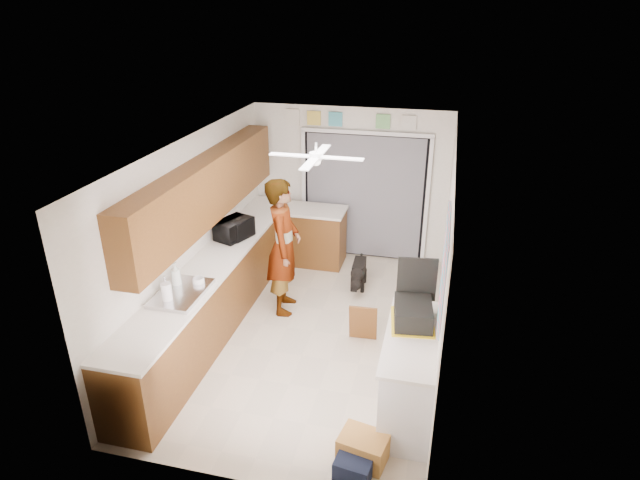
# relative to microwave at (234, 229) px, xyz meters

# --- Properties ---
(floor) EXTENTS (5.00, 5.00, 0.00)m
(floor) POSITION_rel_microwave_xyz_m (1.30, -0.63, -1.08)
(floor) COLOR #BBAD96
(floor) RESTS_ON ground
(ceiling) EXTENTS (5.00, 5.00, 0.00)m
(ceiling) POSITION_rel_microwave_xyz_m (1.30, -0.63, 1.42)
(ceiling) COLOR white
(ceiling) RESTS_ON ground
(wall_back) EXTENTS (3.20, 0.00, 3.20)m
(wall_back) POSITION_rel_microwave_xyz_m (1.30, 1.87, 0.17)
(wall_back) COLOR white
(wall_back) RESTS_ON ground
(wall_front) EXTENTS (3.20, 0.00, 3.20)m
(wall_front) POSITION_rel_microwave_xyz_m (1.30, -3.13, 0.17)
(wall_front) COLOR white
(wall_front) RESTS_ON ground
(wall_left) EXTENTS (0.00, 5.00, 5.00)m
(wall_left) POSITION_rel_microwave_xyz_m (-0.30, -0.63, 0.17)
(wall_left) COLOR white
(wall_left) RESTS_ON ground
(wall_right) EXTENTS (0.00, 5.00, 5.00)m
(wall_right) POSITION_rel_microwave_xyz_m (2.90, -0.63, 0.17)
(wall_right) COLOR white
(wall_right) RESTS_ON ground
(left_base_cabinets) EXTENTS (0.60, 4.80, 0.90)m
(left_base_cabinets) POSITION_rel_microwave_xyz_m (-0.00, -0.63, -0.63)
(left_base_cabinets) COLOR brown
(left_base_cabinets) RESTS_ON floor
(left_countertop) EXTENTS (0.62, 4.80, 0.04)m
(left_countertop) POSITION_rel_microwave_xyz_m (0.01, -0.63, -0.16)
(left_countertop) COLOR white
(left_countertop) RESTS_ON left_base_cabinets
(upper_cabinets) EXTENTS (0.32, 4.00, 0.80)m
(upper_cabinets) POSITION_rel_microwave_xyz_m (-0.14, -0.43, 0.72)
(upper_cabinets) COLOR brown
(upper_cabinets) RESTS_ON wall_left
(sink_basin) EXTENTS (0.50, 0.76, 0.06)m
(sink_basin) POSITION_rel_microwave_xyz_m (0.01, -1.63, -0.13)
(sink_basin) COLOR silver
(sink_basin) RESTS_ON left_countertop
(faucet) EXTENTS (0.03, 0.03, 0.22)m
(faucet) POSITION_rel_microwave_xyz_m (-0.18, -1.63, -0.03)
(faucet) COLOR silver
(faucet) RESTS_ON left_countertop
(peninsula_base) EXTENTS (1.00, 0.60, 0.90)m
(peninsula_base) POSITION_rel_microwave_xyz_m (0.80, 1.37, -0.63)
(peninsula_base) COLOR brown
(peninsula_base) RESTS_ON floor
(peninsula_top) EXTENTS (1.04, 0.64, 0.04)m
(peninsula_top) POSITION_rel_microwave_xyz_m (0.80, 1.37, -0.16)
(peninsula_top) COLOR white
(peninsula_top) RESTS_ON peninsula_base
(back_opening_recess) EXTENTS (2.00, 0.06, 2.10)m
(back_opening_recess) POSITION_rel_microwave_xyz_m (1.55, 1.84, -0.03)
(back_opening_recess) COLOR black
(back_opening_recess) RESTS_ON wall_back
(curtain_panel) EXTENTS (1.90, 0.03, 2.05)m
(curtain_panel) POSITION_rel_microwave_xyz_m (1.55, 1.80, -0.03)
(curtain_panel) COLOR gray
(curtain_panel) RESTS_ON wall_back
(door_trim_left) EXTENTS (0.06, 0.04, 2.10)m
(door_trim_left) POSITION_rel_microwave_xyz_m (0.53, 1.81, -0.03)
(door_trim_left) COLOR white
(door_trim_left) RESTS_ON wall_back
(door_trim_right) EXTENTS (0.06, 0.04, 2.10)m
(door_trim_right) POSITION_rel_microwave_xyz_m (2.57, 1.81, -0.03)
(door_trim_right) COLOR white
(door_trim_right) RESTS_ON wall_back
(door_trim_head) EXTENTS (2.10, 0.04, 0.06)m
(door_trim_head) POSITION_rel_microwave_xyz_m (1.55, 1.81, 1.04)
(door_trim_head) COLOR white
(door_trim_head) RESTS_ON wall_back
(header_frame_0) EXTENTS (0.22, 0.02, 0.22)m
(header_frame_0) POSITION_rel_microwave_xyz_m (0.70, 1.84, 1.22)
(header_frame_0) COLOR #E9CE4D
(header_frame_0) RESTS_ON wall_back
(header_frame_1) EXTENTS (0.22, 0.02, 0.22)m
(header_frame_1) POSITION_rel_microwave_xyz_m (1.05, 1.84, 1.22)
(header_frame_1) COLOR #45A7B8
(header_frame_1) RESTS_ON wall_back
(header_frame_3) EXTENTS (0.22, 0.02, 0.22)m
(header_frame_3) POSITION_rel_microwave_xyz_m (1.80, 1.84, 1.22)
(header_frame_3) COLOR #72BF6D
(header_frame_3) RESTS_ON wall_back
(header_frame_4) EXTENTS (0.22, 0.02, 0.22)m
(header_frame_4) POSITION_rel_microwave_xyz_m (2.20, 1.84, 1.22)
(header_frame_4) COLOR silver
(header_frame_4) RESTS_ON wall_back
(route66_sign) EXTENTS (0.22, 0.02, 0.26)m
(route66_sign) POSITION_rel_microwave_xyz_m (0.35, 1.84, 1.22)
(route66_sign) COLOR silver
(route66_sign) RESTS_ON wall_back
(right_counter_base) EXTENTS (0.50, 1.40, 0.90)m
(right_counter_base) POSITION_rel_microwave_xyz_m (2.65, -1.83, -0.63)
(right_counter_base) COLOR white
(right_counter_base) RESTS_ON floor
(right_counter_top) EXTENTS (0.54, 1.44, 0.04)m
(right_counter_top) POSITION_rel_microwave_xyz_m (2.64, -1.83, -0.16)
(right_counter_top) COLOR white
(right_counter_top) RESTS_ON right_counter_base
(abstract_painting) EXTENTS (0.03, 1.15, 0.95)m
(abstract_painting) POSITION_rel_microwave_xyz_m (2.88, -1.63, 0.57)
(abstract_painting) COLOR #FA5C74
(abstract_painting) RESTS_ON wall_right
(ceiling_fan) EXTENTS (1.14, 1.14, 0.24)m
(ceiling_fan) POSITION_rel_microwave_xyz_m (1.30, -0.43, 1.24)
(ceiling_fan) COLOR white
(ceiling_fan) RESTS_ON ceiling
(microwave) EXTENTS (0.50, 0.60, 0.28)m
(microwave) POSITION_rel_microwave_xyz_m (0.00, 0.00, 0.00)
(microwave) COLOR black
(microwave) RESTS_ON left_countertop
(soap_bottle) EXTENTS (0.16, 0.16, 0.32)m
(soap_bottle) POSITION_rel_microwave_xyz_m (-0.13, -1.47, 0.02)
(soap_bottle) COLOR silver
(soap_bottle) RESTS_ON left_countertop
(cup) EXTENTS (0.16, 0.16, 0.11)m
(cup) POSITION_rel_microwave_xyz_m (0.11, -1.39, -0.09)
(cup) COLOR white
(cup) RESTS_ON left_countertop
(paper_towel_roll) EXTENTS (0.13, 0.13, 0.24)m
(paper_towel_roll) POSITION_rel_microwave_xyz_m (-0.05, -1.83, -0.02)
(paper_towel_roll) COLOR white
(paper_towel_roll) RESTS_ON left_countertop
(suitcase) EXTENTS (0.44, 0.55, 0.22)m
(suitcase) POSITION_rel_microwave_xyz_m (2.62, -1.59, -0.03)
(suitcase) COLOR black
(suitcase) RESTS_ON right_counter_top
(suitcase_rim) EXTENTS (0.51, 0.63, 0.02)m
(suitcase_rim) POSITION_rel_microwave_xyz_m (2.62, -1.59, -0.14)
(suitcase_rim) COLOR yellow
(suitcase_rim) RESTS_ON suitcase
(suitcase_lid) EXTENTS (0.42, 0.08, 0.50)m
(suitcase_lid) POSITION_rel_microwave_xyz_m (2.62, -1.30, 0.22)
(suitcase_lid) COLOR black
(suitcase_lid) RESTS_ON suitcase
(cardboard_box) EXTENTS (0.50, 0.41, 0.28)m
(cardboard_box) POSITION_rel_microwave_xyz_m (2.30, -2.62, -0.94)
(cardboard_box) COLOR #C08C3C
(cardboard_box) RESTS_ON floor
(navy_crate) EXTENTS (0.37, 0.32, 0.20)m
(navy_crate) POSITION_rel_microwave_xyz_m (2.25, -2.83, -0.98)
(navy_crate) COLOR black
(navy_crate) RESTS_ON floor
(cabinet_door_panel) EXTENTS (0.36, 0.15, 0.53)m
(cabinet_door_panel) POSITION_rel_microwave_xyz_m (1.97, -0.69, -0.82)
(cabinet_door_panel) COLOR brown
(cabinet_door_panel) RESTS_ON floor
(man) EXTENTS (0.57, 0.77, 1.93)m
(man) POSITION_rel_microwave_xyz_m (0.77, -0.16, -0.12)
(man) COLOR white
(man) RESTS_ON floor
(dog) EXTENTS (0.29, 0.62, 0.48)m
(dog) POSITION_rel_microwave_xyz_m (1.68, 0.69, -0.84)
(dog) COLOR black
(dog) RESTS_ON floor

